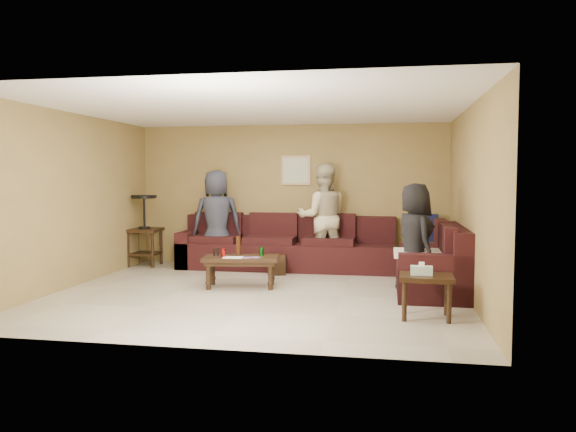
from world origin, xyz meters
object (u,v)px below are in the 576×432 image
Objects in this scene: sectional_sofa at (330,256)px; end_table_left at (145,229)px; waste_bin at (276,264)px; side_table_right at (426,281)px; person_right at (415,240)px; person_middle at (323,217)px; coffee_table at (241,261)px; person_left at (217,219)px.

end_table_left is (-3.35, 0.44, 0.33)m from sectional_sofa.
end_table_left is 2.57m from waste_bin.
person_right reaches higher than side_table_right.
coffee_table is at bearing 47.09° from person_middle.
coffee_table is 1.19m from waste_bin.
person_middle reaches higher than coffee_table.
person_middle reaches higher than side_table_right.
person_left is (-2.01, 0.44, 0.53)m from sectional_sofa.
side_table_right reaches higher than waste_bin.
person_left reaches higher than sectional_sofa.
end_table_left reaches higher than sectional_sofa.
side_table_right is at bearing -62.07° from sectional_sofa.
waste_bin is 0.19× the size of person_left.
side_table_right is at bearing -32.19° from end_table_left.
person_right is at bearing -21.12° from end_table_left.
person_right is (4.61, -1.78, 0.09)m from end_table_left.
coffee_table is 2.84m from side_table_right.
coffee_table is at bearing 61.00° from person_right.
waste_bin is at bearing 75.40° from coffee_table.
person_left is (-0.85, 1.59, 0.47)m from coffee_table.
sectional_sofa is 1.88m from person_right.
person_middle is at bearing 39.48° from waste_bin.
person_right is (1.44, -1.88, -0.15)m from person_middle.
person_middle reaches higher than waste_bin.
person_left is at bearing 118.08° from coffee_table.
end_table_left is 5.54m from side_table_right.
sectional_sofa is 1.64m from coffee_table.
end_table_left is 4.94m from person_right.
person_left reaches higher than waste_bin.
sectional_sofa is 0.89m from waste_bin.
waste_bin is at bearing -178.65° from sectional_sofa.
person_right is at bearing 114.56° from person_middle.
person_middle is 2.37m from person_right.
side_table_right is (4.68, -2.95, -0.24)m from end_table_left.
end_table_left reaches higher than coffee_table.
side_table_right is 1.22m from person_right.
sectional_sofa is at bearing 95.99° from person_middle.
person_middle is at bearing 108.85° from sectional_sofa.
person_left is at bearing 36.89° from person_right.
coffee_table is 0.63× the size of person_middle.
end_table_left is 0.84× the size of person_right.
side_table_right is 0.42× the size of person_right.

